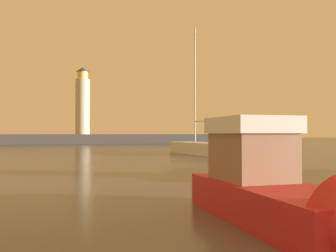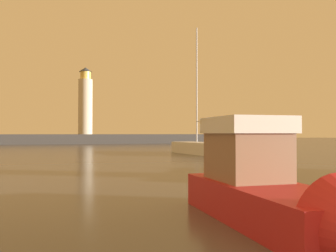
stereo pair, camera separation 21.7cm
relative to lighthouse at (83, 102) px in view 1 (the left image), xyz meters
name	(u,v)px [view 1 (the left image)]	position (x,y,z in m)	size (l,w,h in m)	color
ground_plane	(107,153)	(1.15, -34.70, -7.87)	(220.00, 220.00, 0.00)	#4C4742
breakwater	(89,139)	(1.15, 0.00, -6.97)	(70.59, 4.69, 1.80)	#423F3D
lighthouse	(83,102)	(0.00, 0.00, 0.00)	(2.65, 2.65, 12.80)	beige
motorboat_4	(290,194)	(1.91, -64.23, -7.12)	(1.95, 6.53, 2.81)	#B21E1E
sailboat_moored	(199,148)	(9.57, -38.18, -7.26)	(3.71, 8.61, 12.34)	white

